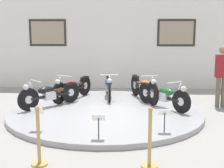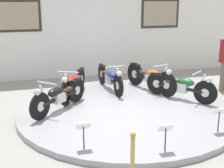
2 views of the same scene
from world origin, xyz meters
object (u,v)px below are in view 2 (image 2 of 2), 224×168
at_px(motorcycle_red, 73,83).
at_px(info_placard_front_left, 83,130).
at_px(info_placard_front_right, 219,115).
at_px(motorcycle_black, 58,95).
at_px(motorcycle_green, 182,86).
at_px(motorcycle_blue, 110,77).
at_px(motorcycle_orange, 151,77).
at_px(info_placard_front_centre, 166,132).

xyz_separation_m(motorcycle_red, info_placard_front_left, (-0.25, -2.91, -0.01)).
xyz_separation_m(info_placard_front_left, info_placard_front_right, (2.68, 0.00, 0.00)).
height_order(motorcycle_black, info_placard_front_right, motorcycle_black).
bearing_deg(motorcycle_green, motorcycle_black, 179.93).
bearing_deg(info_placard_front_left, info_placard_front_right, 0.00).
height_order(motorcycle_blue, motorcycle_orange, motorcycle_orange).
height_order(motorcycle_green, info_placard_front_right, motorcycle_green).
height_order(info_placard_front_left, info_placard_front_centre, same).
xyz_separation_m(motorcycle_red, motorcycle_green, (2.66, -0.90, -0.01)).
xyz_separation_m(motorcycle_black, motorcycle_red, (0.48, 0.90, 0.01)).
height_order(motorcycle_green, info_placard_front_left, motorcycle_green).
height_order(motorcycle_blue, info_placard_front_centre, motorcycle_blue).
bearing_deg(info_placard_front_left, info_placard_front_centre, -18.69).
relative_size(motorcycle_black, info_placard_front_left, 2.82).
height_order(motorcycle_orange, info_placard_front_centre, motorcycle_orange).
bearing_deg(motorcycle_red, info_placard_front_right, -50.12).
distance_m(motorcycle_blue, motorcycle_orange, 1.14).
relative_size(motorcycle_orange, info_placard_front_right, 3.78).
height_order(motorcycle_black, info_placard_front_left, motorcycle_black).
height_order(motorcycle_black, motorcycle_blue, same).
bearing_deg(info_placard_front_right, info_placard_front_centre, -161.31).
xyz_separation_m(motorcycle_black, motorcycle_green, (3.14, -0.00, -0.00)).
relative_size(motorcycle_green, info_placard_front_left, 3.08).
distance_m(motorcycle_black, info_placard_front_left, 2.03).
relative_size(motorcycle_blue, motorcycle_orange, 1.01).
xyz_separation_m(motorcycle_orange, info_placard_front_left, (-2.43, -2.91, -0.03)).
relative_size(motorcycle_black, info_placard_front_right, 2.82).
bearing_deg(motorcycle_orange, motorcycle_blue, 161.42).
bearing_deg(info_placard_front_centre, motorcycle_blue, 89.94).
bearing_deg(motorcycle_black, motorcycle_blue, 38.68).
height_order(motorcycle_red, motorcycle_orange, motorcycle_orange).
xyz_separation_m(motorcycle_orange, info_placard_front_centre, (-1.09, -3.37, -0.03)).
distance_m(motorcycle_black, motorcycle_blue, 2.02).
height_order(info_placard_front_left, info_placard_front_right, same).
distance_m(motorcycle_black, motorcycle_red, 1.02).
height_order(motorcycle_black, info_placard_front_centre, motorcycle_black).
distance_m(motorcycle_orange, info_placard_front_left, 3.79).
bearing_deg(info_placard_front_right, motorcycle_blue, 112.18).
height_order(motorcycle_red, info_placard_front_centre, motorcycle_red).
bearing_deg(motorcycle_black, info_placard_front_left, -83.45).
height_order(motorcycle_red, motorcycle_blue, motorcycle_red).
relative_size(motorcycle_red, motorcycle_orange, 0.94).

